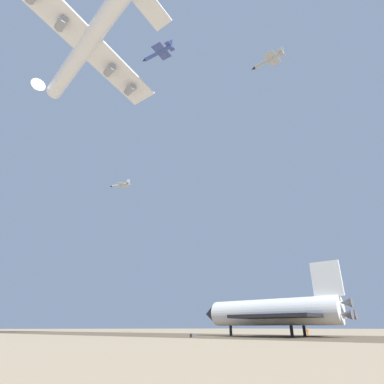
{
  "coord_description": "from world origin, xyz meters",
  "views": [
    {
      "loc": [
        -47.38,
        62.35,
        1.92
      ],
      "look_at": [
        16.23,
        10.29,
        37.78
      ],
      "focal_mm": 29.16,
      "sensor_mm": 36.0,
      "label": 1
    }
  ],
  "objects_px": {
    "chase_jet_trailing": "(158,53)",
    "ground_support_crate": "(193,336)",
    "chase_jet_lead": "(269,60)",
    "ground_crew_near_nose": "(308,332)",
    "space_shuttle": "(270,312)",
    "carrier_jet": "(88,44)",
    "chase_jet_left_wing": "(121,185)"
  },
  "relations": [
    {
      "from": "ground_crew_near_nose",
      "to": "chase_jet_trailing",
      "type": "bearing_deg",
      "value": -88.68
    },
    {
      "from": "space_shuttle",
      "to": "chase_jet_lead",
      "type": "height_order",
      "value": "chase_jet_lead"
    },
    {
      "from": "chase_jet_left_wing",
      "to": "ground_support_crate",
      "type": "bearing_deg",
      "value": 131.78
    },
    {
      "from": "chase_jet_trailing",
      "to": "ground_support_crate",
      "type": "bearing_deg",
      "value": 158.25
    },
    {
      "from": "space_shuttle",
      "to": "chase_jet_lead",
      "type": "relative_size",
      "value": 2.53
    },
    {
      "from": "chase_jet_lead",
      "to": "ground_crew_near_nose",
      "type": "relative_size",
      "value": 8.86
    },
    {
      "from": "space_shuttle",
      "to": "chase_jet_left_wing",
      "type": "relative_size",
      "value": 2.69
    },
    {
      "from": "chase_jet_lead",
      "to": "carrier_jet",
      "type": "bearing_deg",
      "value": 51.21
    },
    {
      "from": "space_shuttle",
      "to": "chase_jet_lead",
      "type": "distance_m",
      "value": 103.09
    },
    {
      "from": "chase_jet_trailing",
      "to": "ground_crew_near_nose",
      "type": "bearing_deg",
      "value": -148.03
    },
    {
      "from": "space_shuttle",
      "to": "ground_support_crate",
      "type": "xyz_separation_m",
      "value": [
        6.27,
        18.87,
        -4.97
      ]
    },
    {
      "from": "chase_jet_left_wing",
      "to": "chase_jet_trailing",
      "type": "bearing_deg",
      "value": 128.65
    },
    {
      "from": "carrier_jet",
      "to": "ground_support_crate",
      "type": "bearing_deg",
      "value": -158.41
    },
    {
      "from": "chase_jet_trailing",
      "to": "chase_jet_lead",
      "type": "bearing_deg",
      "value": -140.72
    },
    {
      "from": "chase_jet_trailing",
      "to": "chase_jet_left_wing",
      "type": "bearing_deg",
      "value": -38.89
    },
    {
      "from": "ground_crew_near_nose",
      "to": "ground_support_crate",
      "type": "bearing_deg",
      "value": -57.82
    },
    {
      "from": "space_shuttle",
      "to": "ground_crew_near_nose",
      "type": "bearing_deg",
      "value": -97.28
    },
    {
      "from": "carrier_jet",
      "to": "chase_jet_trailing",
      "type": "distance_m",
      "value": 26.82
    },
    {
      "from": "ground_support_crate",
      "to": "carrier_jet",
      "type": "bearing_deg",
      "value": 34.85
    },
    {
      "from": "chase_jet_left_wing",
      "to": "chase_jet_lead",
      "type": "bearing_deg",
      "value": 150.7
    },
    {
      "from": "carrier_jet",
      "to": "chase_jet_trailing",
      "type": "xyz_separation_m",
      "value": [
        -10.41,
        -24.42,
        3.87
      ]
    },
    {
      "from": "chase_jet_left_wing",
      "to": "ground_crew_near_nose",
      "type": "relative_size",
      "value": 8.34
    },
    {
      "from": "chase_jet_left_wing",
      "to": "ground_crew_near_nose",
      "type": "bearing_deg",
      "value": 148.51
    },
    {
      "from": "space_shuttle",
      "to": "ground_crew_near_nose",
      "type": "distance_m",
      "value": 17.73
    },
    {
      "from": "ground_crew_near_nose",
      "to": "ground_support_crate",
      "type": "xyz_separation_m",
      "value": [
        5.12,
        36.01,
        -0.56
      ]
    },
    {
      "from": "chase_jet_trailing",
      "to": "ground_support_crate",
      "type": "height_order",
      "value": "chase_jet_trailing"
    },
    {
      "from": "chase_jet_lead",
      "to": "ground_support_crate",
      "type": "distance_m",
      "value": 113.17
    },
    {
      "from": "chase_jet_left_wing",
      "to": "chase_jet_trailing",
      "type": "relative_size",
      "value": 0.95
    },
    {
      "from": "space_shuttle",
      "to": "carrier_jet",
      "type": "xyz_separation_m",
      "value": [
        39.8,
        42.22,
        94.16
      ]
    },
    {
      "from": "ground_crew_near_nose",
      "to": "ground_support_crate",
      "type": "distance_m",
      "value": 36.37
    },
    {
      "from": "chase_jet_left_wing",
      "to": "chase_jet_trailing",
      "type": "height_order",
      "value": "chase_jet_trailing"
    },
    {
      "from": "chase_jet_lead",
      "to": "ground_support_crate",
      "type": "xyz_separation_m",
      "value": [
        1.26,
        40.64,
        -105.61
      ]
    }
  ]
}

